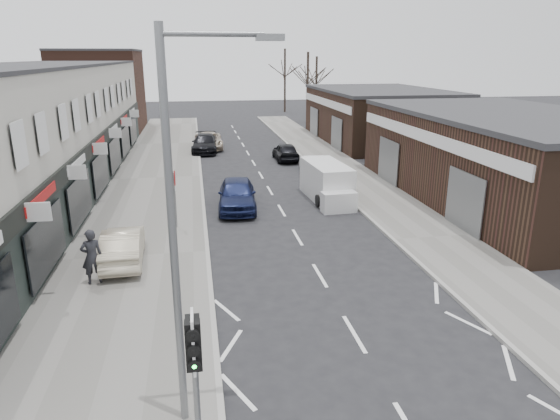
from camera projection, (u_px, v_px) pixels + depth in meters
name	position (u px, v px, depth m)	size (l,w,h in m)	color
ground	(379.00, 376.00, 12.29)	(160.00, 160.00, 0.00)	black
pavement_left	(156.00, 178.00, 31.89)	(5.50, 64.00, 0.12)	slate
pavement_right	(344.00, 171.00, 33.91)	(3.50, 64.00, 0.12)	slate
shop_terrace_left	(23.00, 132.00, 27.42)	(8.00, 41.00, 7.10)	beige
brick_block_far	(101.00, 92.00, 51.29)	(8.00, 10.00, 8.00)	#42261C
right_unit_near	(510.00, 159.00, 26.82)	(10.00, 18.00, 4.50)	#352218
right_unit_far	(378.00, 116.00, 45.65)	(10.00, 16.00, 4.50)	#352218
tree_far_a	(307.00, 123.00, 58.93)	(3.60, 3.60, 8.00)	#382D26
tree_far_b	(316.00, 116.00, 64.98)	(3.60, 3.60, 7.50)	#382D26
tree_far_c	(285.00, 112.00, 70.15)	(3.60, 3.60, 8.50)	#382D26
traffic_light	(194.00, 355.00, 8.97)	(0.28, 0.60, 3.10)	slate
street_lamp	(181.00, 218.00, 9.44)	(2.23, 0.22, 8.00)	slate
warning_sign	(175.00, 182.00, 22.10)	(0.12, 0.80, 2.70)	slate
white_van	(327.00, 183.00, 27.16)	(2.06, 5.19, 1.98)	silver
sedan_on_pavement	(123.00, 245.00, 18.65)	(1.40, 4.01, 1.32)	#BAAF94
pedestrian	(92.00, 256.00, 16.81)	(0.70, 0.46, 1.93)	black
parked_car_left_a	(237.00, 194.00, 25.49)	(1.87, 4.66, 1.59)	#141B40
parked_car_left_b	(205.00, 143.00, 40.71)	(2.00, 4.91, 1.43)	black
parked_car_left_c	(209.00, 141.00, 42.18)	(2.26, 4.91, 1.36)	#B8A893
parked_car_right_a	(313.00, 165.00, 33.18)	(1.34, 3.85, 1.27)	white
parked_car_right_b	(286.00, 152.00, 37.44)	(1.59, 3.96, 1.35)	black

